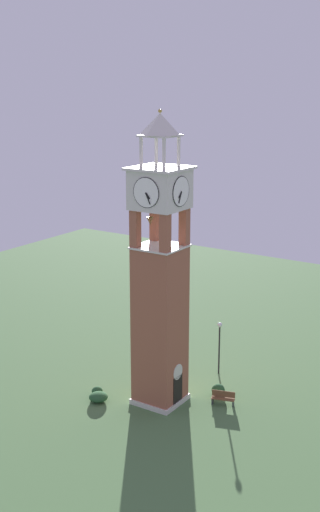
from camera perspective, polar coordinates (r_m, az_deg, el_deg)
ground at (r=46.90m, az=-0.00°, el=-12.39°), size 80.00×80.00×0.00m
clock_tower at (r=43.74m, az=0.00°, el=-2.73°), size 3.46×3.46×19.80m
park_bench at (r=46.44m, az=5.46°, el=-12.08°), size 0.91×1.66×0.95m
lamp_post at (r=49.96m, az=5.15°, el=-7.10°), size 0.36×0.36×4.12m
trash_bin at (r=51.36m, az=1.62°, el=-9.37°), size 0.52×0.52×0.80m
shrub_near_entry at (r=47.58m, az=5.04°, el=-11.44°), size 0.93×0.93×0.87m
shrub_left_of_tower at (r=46.91m, az=-5.33°, el=-12.01°), size 1.30×1.30×0.65m
shrub_behind_bench at (r=47.73m, az=-5.43°, el=-11.52°), size 0.77×0.77×0.65m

